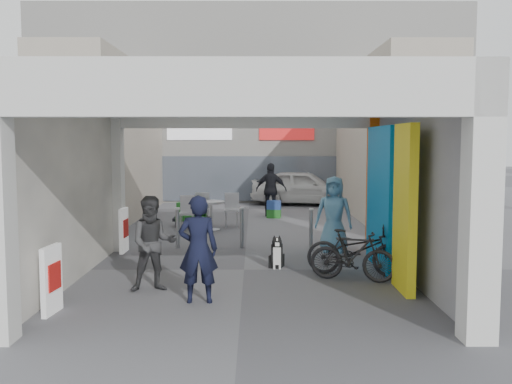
{
  "coord_description": "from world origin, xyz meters",
  "views": [
    {
      "loc": [
        0.2,
        -10.97,
        2.51
      ],
      "look_at": [
        0.24,
        1.0,
        1.44
      ],
      "focal_mm": 40.0,
      "sensor_mm": 36.0,
      "label": 1
    }
  ],
  "objects_px": {
    "cafe_set": "(208,216)",
    "white_van": "(304,187)",
    "bicycle_rear": "(353,255)",
    "man_back_turned": "(153,244)",
    "bicycle_front": "(356,250)",
    "produce_stand": "(191,217)",
    "man_elderly": "(334,214)",
    "man_crates": "(271,190)",
    "man_with_dog": "(198,249)",
    "border_collie": "(277,255)"
  },
  "relations": [
    {
      "from": "cafe_set",
      "to": "white_van",
      "type": "distance_m",
      "value": 6.88
    },
    {
      "from": "bicycle_rear",
      "to": "man_back_turned",
      "type": "bearing_deg",
      "value": 119.64
    },
    {
      "from": "bicycle_front",
      "to": "produce_stand",
      "type": "bearing_deg",
      "value": 45.63
    },
    {
      "from": "man_elderly",
      "to": "bicycle_front",
      "type": "relative_size",
      "value": 0.93
    },
    {
      "from": "bicycle_front",
      "to": "white_van",
      "type": "distance_m",
      "value": 11.79
    },
    {
      "from": "cafe_set",
      "to": "bicycle_front",
      "type": "height_order",
      "value": "cafe_set"
    },
    {
      "from": "produce_stand",
      "to": "man_back_turned",
      "type": "distance_m",
      "value": 7.24
    },
    {
      "from": "cafe_set",
      "to": "man_back_turned",
      "type": "xyz_separation_m",
      "value": [
        -0.35,
        -6.86,
        0.45
      ]
    },
    {
      "from": "man_back_turned",
      "to": "white_van",
      "type": "xyz_separation_m",
      "value": [
        3.63,
        12.89,
        -0.11
      ]
    },
    {
      "from": "bicycle_rear",
      "to": "man_crates",
      "type": "bearing_deg",
      "value": 26.58
    },
    {
      "from": "white_van",
      "to": "produce_stand",
      "type": "bearing_deg",
      "value": 157.86
    },
    {
      "from": "cafe_set",
      "to": "man_back_turned",
      "type": "bearing_deg",
      "value": -92.91
    },
    {
      "from": "man_with_dog",
      "to": "bicycle_front",
      "type": "relative_size",
      "value": 0.91
    },
    {
      "from": "border_collie",
      "to": "cafe_set",
      "type": "bearing_deg",
      "value": 126.41
    },
    {
      "from": "cafe_set",
      "to": "man_crates",
      "type": "height_order",
      "value": "man_crates"
    },
    {
      "from": "produce_stand",
      "to": "cafe_set",
      "type": "bearing_deg",
      "value": -40.15
    },
    {
      "from": "bicycle_front",
      "to": "bicycle_rear",
      "type": "distance_m",
      "value": 0.47
    },
    {
      "from": "produce_stand",
      "to": "man_back_turned",
      "type": "bearing_deg",
      "value": -93.13
    },
    {
      "from": "cafe_set",
      "to": "bicycle_rear",
      "type": "bearing_deg",
      "value": -63.35
    },
    {
      "from": "produce_stand",
      "to": "man_crates",
      "type": "xyz_separation_m",
      "value": [
        2.41,
        2.3,
        0.61
      ]
    },
    {
      "from": "produce_stand",
      "to": "white_van",
      "type": "height_order",
      "value": "white_van"
    },
    {
      "from": "cafe_set",
      "to": "man_crates",
      "type": "relative_size",
      "value": 0.92
    },
    {
      "from": "produce_stand",
      "to": "bicycle_front",
      "type": "distance_m",
      "value": 7.19
    },
    {
      "from": "bicycle_front",
      "to": "border_collie",
      "type": "bearing_deg",
      "value": 81.33
    },
    {
      "from": "white_van",
      "to": "border_collie",
      "type": "bearing_deg",
      "value": -176.01
    },
    {
      "from": "man_with_dog",
      "to": "white_van",
      "type": "xyz_separation_m",
      "value": [
        2.8,
        13.59,
        -0.15
      ]
    },
    {
      "from": "man_crates",
      "to": "bicycle_rear",
      "type": "bearing_deg",
      "value": 109.98
    },
    {
      "from": "cafe_set",
      "to": "produce_stand",
      "type": "xyz_separation_m",
      "value": [
        -0.51,
        0.37,
        -0.07
      ]
    },
    {
      "from": "bicycle_front",
      "to": "bicycle_rear",
      "type": "relative_size",
      "value": 1.19
    },
    {
      "from": "produce_stand",
      "to": "bicycle_front",
      "type": "relative_size",
      "value": 0.57
    },
    {
      "from": "man_back_turned",
      "to": "white_van",
      "type": "bearing_deg",
      "value": 61.28
    },
    {
      "from": "produce_stand",
      "to": "bicycle_rear",
      "type": "height_order",
      "value": "bicycle_rear"
    },
    {
      "from": "border_collie",
      "to": "man_elderly",
      "type": "distance_m",
      "value": 2.23
    },
    {
      "from": "man_back_turned",
      "to": "man_crates",
      "type": "height_order",
      "value": "man_crates"
    },
    {
      "from": "produce_stand",
      "to": "white_van",
      "type": "distance_m",
      "value": 6.83
    },
    {
      "from": "produce_stand",
      "to": "man_elderly",
      "type": "height_order",
      "value": "man_elderly"
    },
    {
      "from": "border_collie",
      "to": "man_crates",
      "type": "relative_size",
      "value": 0.37
    },
    {
      "from": "produce_stand",
      "to": "man_elderly",
      "type": "xyz_separation_m",
      "value": [
        3.65,
        -3.84,
        0.58
      ]
    },
    {
      "from": "man_back_turned",
      "to": "man_crates",
      "type": "relative_size",
      "value": 0.9
    },
    {
      "from": "cafe_set",
      "to": "produce_stand",
      "type": "distance_m",
      "value": 0.63
    },
    {
      "from": "white_van",
      "to": "bicycle_front",
      "type": "bearing_deg",
      "value": -168.54
    },
    {
      "from": "man_back_turned",
      "to": "white_van",
      "type": "relative_size",
      "value": 0.39
    },
    {
      "from": "man_back_turned",
      "to": "produce_stand",
      "type": "bearing_deg",
      "value": 78.25
    },
    {
      "from": "man_with_dog",
      "to": "bicycle_rear",
      "type": "height_order",
      "value": "man_with_dog"
    },
    {
      "from": "cafe_set",
      "to": "bicycle_front",
      "type": "bearing_deg",
      "value": -60.5
    },
    {
      "from": "produce_stand",
      "to": "bicycle_front",
      "type": "bearing_deg",
      "value": -62.81
    },
    {
      "from": "cafe_set",
      "to": "border_collie",
      "type": "distance_m",
      "value": 5.44
    },
    {
      "from": "man_with_dog",
      "to": "man_elderly",
      "type": "distance_m",
      "value": 4.88
    },
    {
      "from": "man_elderly",
      "to": "bicycle_rear",
      "type": "relative_size",
      "value": 1.11
    },
    {
      "from": "cafe_set",
      "to": "bicycle_rear",
      "type": "height_order",
      "value": "cafe_set"
    }
  ]
}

